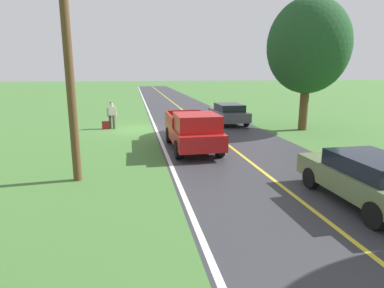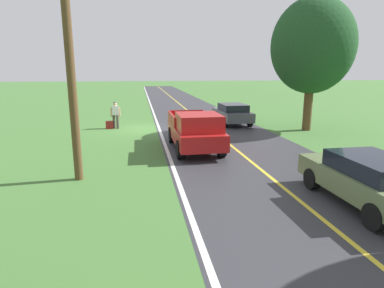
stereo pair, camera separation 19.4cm
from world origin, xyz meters
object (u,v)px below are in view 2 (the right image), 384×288
(suitcase_carried, at_px, (109,125))
(tree_far_side_near, at_px, (313,46))
(pickup_truck_passing, at_px, (195,130))
(sedan_mid_oncoming, at_px, (369,179))
(sedan_near_oncoming, at_px, (232,113))
(utility_pole_roadside, at_px, (69,46))
(hitchhiker_walking, at_px, (115,113))

(suitcase_carried, xyz_separation_m, tree_far_side_near, (-12.31, 2.48, 4.85))
(pickup_truck_passing, height_order, tree_far_side_near, tree_far_side_near)
(suitcase_carried, height_order, tree_far_side_near, tree_far_side_near)
(sedan_mid_oncoming, bearing_deg, tree_far_side_near, -110.36)
(sedan_near_oncoming, xyz_separation_m, utility_pole_roadside, (8.56, 10.87, 3.68))
(pickup_truck_passing, bearing_deg, hitchhiker_walking, -58.69)
(pickup_truck_passing, height_order, utility_pole_roadside, utility_pole_roadside)
(utility_pole_roadside, bearing_deg, pickup_truck_passing, -142.70)
(tree_far_side_near, relative_size, sedan_near_oncoming, 1.80)
(hitchhiker_walking, xyz_separation_m, utility_pole_roadside, (0.59, 10.28, 3.46))
(pickup_truck_passing, height_order, sedan_near_oncoming, pickup_truck_passing)
(hitchhiker_walking, distance_m, pickup_truck_passing, 7.86)
(tree_far_side_near, relative_size, sedan_mid_oncoming, 1.80)
(suitcase_carried, relative_size, pickup_truck_passing, 0.09)
(suitcase_carried, xyz_separation_m, sedan_mid_oncoming, (-8.13, 13.74, 0.50))
(tree_far_side_near, height_order, sedan_near_oncoming, tree_far_side_near)
(sedan_near_oncoming, bearing_deg, utility_pole_roadside, 51.79)
(suitcase_carried, height_order, utility_pole_roadside, utility_pole_roadside)
(hitchhiker_walking, xyz_separation_m, sedan_near_oncoming, (-7.97, -0.59, -0.23))
(hitchhiker_walking, xyz_separation_m, pickup_truck_passing, (-4.09, 6.72, -0.01))
(suitcase_carried, relative_size, utility_pole_roadside, 0.06)
(hitchhiker_walking, height_order, sedan_near_oncoming, hitchhiker_walking)
(hitchhiker_walking, bearing_deg, tree_far_side_near, 167.71)
(pickup_truck_passing, relative_size, tree_far_side_near, 0.68)
(hitchhiker_walking, relative_size, sedan_mid_oncoming, 0.40)
(hitchhiker_walking, relative_size, utility_pole_roadside, 0.20)
(suitcase_carried, bearing_deg, tree_far_side_near, 73.48)
(sedan_mid_oncoming, bearing_deg, sedan_near_oncoming, -90.98)
(pickup_truck_passing, height_order, sedan_mid_oncoming, pickup_truck_passing)
(sedan_near_oncoming, bearing_deg, pickup_truck_passing, 62.03)
(tree_far_side_near, relative_size, utility_pole_roadside, 0.90)
(suitcase_carried, xyz_separation_m, pickup_truck_passing, (-4.50, 6.60, 0.71))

